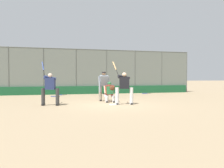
{
  "coord_description": "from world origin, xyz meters",
  "views": [
    {
      "loc": [
        2.8,
        11.05,
        1.41
      ],
      "look_at": [
        -0.16,
        -1.0,
        1.05
      ],
      "focal_mm": 35.0,
      "sensor_mm": 36.0,
      "label": 1
    }
  ],
  "objects_px": {
    "batter_at_plate": "(124,87)",
    "spare_bat_near_backstop": "(60,95)",
    "batter_on_deck": "(50,88)",
    "spare_bat_by_padding": "(54,96)",
    "spare_bat_third_base_side": "(146,93)",
    "umpire_home": "(104,85)",
    "catcher_behind_plate": "(110,92)",
    "fielding_glove_on_dirt": "(105,94)"
  },
  "relations": [
    {
      "from": "catcher_behind_plate",
      "to": "spare_bat_near_backstop",
      "type": "bearing_deg",
      "value": -62.1
    },
    {
      "from": "spare_bat_near_backstop",
      "to": "batter_at_plate",
      "type": "bearing_deg",
      "value": 110.53
    },
    {
      "from": "batter_on_deck",
      "to": "fielding_glove_on_dirt",
      "type": "height_order",
      "value": "batter_on_deck"
    },
    {
      "from": "fielding_glove_on_dirt",
      "to": "umpire_home",
      "type": "bearing_deg",
      "value": 77.66
    },
    {
      "from": "batter_at_plate",
      "to": "umpire_home",
      "type": "height_order",
      "value": "batter_at_plate"
    },
    {
      "from": "spare_bat_near_backstop",
      "to": "fielding_glove_on_dirt",
      "type": "height_order",
      "value": "fielding_glove_on_dirt"
    },
    {
      "from": "batter_at_plate",
      "to": "batter_on_deck",
      "type": "distance_m",
      "value": 3.79
    },
    {
      "from": "batter_on_deck",
      "to": "spare_bat_by_padding",
      "type": "xyz_separation_m",
      "value": [
        -0.1,
        -5.09,
        -0.86
      ]
    },
    {
      "from": "batter_at_plate",
      "to": "fielding_glove_on_dirt",
      "type": "relative_size",
      "value": 7.23
    },
    {
      "from": "fielding_glove_on_dirt",
      "to": "batter_at_plate",
      "type": "bearing_deg",
      "value": 86.3
    },
    {
      "from": "batter_at_plate",
      "to": "fielding_glove_on_dirt",
      "type": "height_order",
      "value": "batter_at_plate"
    },
    {
      "from": "spare_bat_third_base_side",
      "to": "spare_bat_by_padding",
      "type": "bearing_deg",
      "value": 7.24
    },
    {
      "from": "spare_bat_third_base_side",
      "to": "batter_at_plate",
      "type": "bearing_deg",
      "value": 57.53
    },
    {
      "from": "catcher_behind_plate",
      "to": "batter_on_deck",
      "type": "distance_m",
      "value": 3.36
    },
    {
      "from": "spare_bat_near_backstop",
      "to": "spare_bat_by_padding",
      "type": "bearing_deg",
      "value": 67.78
    },
    {
      "from": "catcher_behind_plate",
      "to": "spare_bat_by_padding",
      "type": "distance_m",
      "value": 5.43
    },
    {
      "from": "catcher_behind_plate",
      "to": "umpire_home",
      "type": "relative_size",
      "value": 0.67
    },
    {
      "from": "spare_bat_near_backstop",
      "to": "spare_bat_third_base_side",
      "type": "height_order",
      "value": "same"
    },
    {
      "from": "catcher_behind_plate",
      "to": "umpire_home",
      "type": "distance_m",
      "value": 0.83
    },
    {
      "from": "catcher_behind_plate",
      "to": "fielding_glove_on_dirt",
      "type": "xyz_separation_m",
      "value": [
        -0.95,
        -5.97,
        -0.56
      ]
    },
    {
      "from": "spare_bat_by_padding",
      "to": "fielding_glove_on_dirt",
      "type": "relative_size",
      "value": 2.13
    },
    {
      "from": "umpire_home",
      "to": "batter_on_deck",
      "type": "distance_m",
      "value": 3.4
    },
    {
      "from": "catcher_behind_plate",
      "to": "fielding_glove_on_dirt",
      "type": "relative_size",
      "value": 3.77
    },
    {
      "from": "spare_bat_near_backstop",
      "to": "fielding_glove_on_dirt",
      "type": "bearing_deg",
      "value": 179.68
    },
    {
      "from": "catcher_behind_plate",
      "to": "spare_bat_near_backstop",
      "type": "height_order",
      "value": "catcher_behind_plate"
    },
    {
      "from": "spare_bat_third_base_side",
      "to": "fielding_glove_on_dirt",
      "type": "bearing_deg",
      "value": -7.6
    },
    {
      "from": "batter_at_plate",
      "to": "spare_bat_near_backstop",
      "type": "bearing_deg",
      "value": -55.34
    },
    {
      "from": "catcher_behind_plate",
      "to": "spare_bat_third_base_side",
      "type": "height_order",
      "value": "catcher_behind_plate"
    },
    {
      "from": "spare_bat_near_backstop",
      "to": "spare_bat_by_padding",
      "type": "distance_m",
      "value": 1.41
    },
    {
      "from": "batter_on_deck",
      "to": "spare_bat_near_backstop",
      "type": "relative_size",
      "value": 2.8
    },
    {
      "from": "fielding_glove_on_dirt",
      "to": "spare_bat_third_base_side",
      "type": "bearing_deg",
      "value": 174.29
    },
    {
      "from": "spare_bat_near_backstop",
      "to": "spare_bat_third_base_side",
      "type": "bearing_deg",
      "value": 174.92
    },
    {
      "from": "spare_bat_by_padding",
      "to": "spare_bat_third_base_side",
      "type": "distance_m",
      "value": 7.81
    },
    {
      "from": "umpire_home",
      "to": "spare_bat_by_padding",
      "type": "bearing_deg",
      "value": -54.31
    },
    {
      "from": "catcher_behind_plate",
      "to": "spare_bat_by_padding",
      "type": "xyz_separation_m",
      "value": [
        3.17,
        -4.37,
        -0.58
      ]
    },
    {
      "from": "catcher_behind_plate",
      "to": "spare_bat_by_padding",
      "type": "relative_size",
      "value": 1.77
    },
    {
      "from": "umpire_home",
      "to": "spare_bat_by_padding",
      "type": "height_order",
      "value": "umpire_home"
    },
    {
      "from": "batter_at_plate",
      "to": "catcher_behind_plate",
      "type": "relative_size",
      "value": 1.92
    },
    {
      "from": "spare_bat_third_base_side",
      "to": "fielding_glove_on_dirt",
      "type": "distance_m",
      "value": 3.61
    },
    {
      "from": "spare_bat_near_backstop",
      "to": "fielding_glove_on_dirt",
      "type": "xyz_separation_m",
      "value": [
        -3.68,
        -0.25,
        0.02
      ]
    },
    {
      "from": "spare_bat_third_base_side",
      "to": "fielding_glove_on_dirt",
      "type": "height_order",
      "value": "fielding_glove_on_dirt"
    },
    {
      "from": "umpire_home",
      "to": "fielding_glove_on_dirt",
      "type": "xyz_separation_m",
      "value": [
        -1.15,
        -5.24,
        -0.9
      ]
    }
  ]
}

